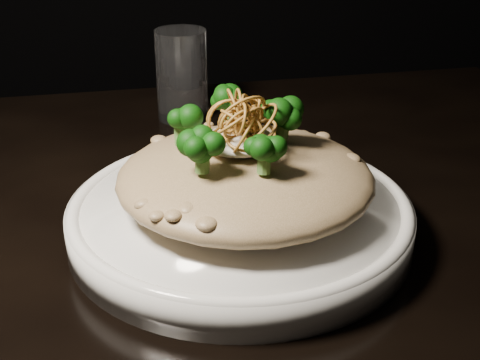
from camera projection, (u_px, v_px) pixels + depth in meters
The scene contains 7 objects.
table at pixel (170, 290), 0.67m from camera, with size 1.10×0.80×0.75m.
plate at pixel (240, 219), 0.60m from camera, with size 0.31×0.31×0.03m, color white.
risotto at pixel (245, 178), 0.59m from camera, with size 0.23×0.23×0.05m, color brown.
broccoli at pixel (236, 125), 0.56m from camera, with size 0.13×0.13×0.05m, color black, non-canonical shape.
cheese at pixel (239, 140), 0.57m from camera, with size 0.06×0.06×0.02m, color white.
shallots at pixel (243, 112), 0.55m from camera, with size 0.06×0.06×0.04m, color brown, non-canonical shape.
drinking_glass at pixel (182, 75), 0.85m from camera, with size 0.07×0.07×0.12m, color white.
Camera 1 is at (-0.05, -0.56, 1.06)m, focal length 50.00 mm.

